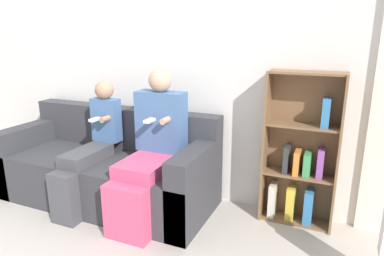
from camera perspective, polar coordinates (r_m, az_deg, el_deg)
name	(u,v)px	position (r m, az deg, el deg)	size (l,w,h in m)	color
ground_plane	(85,227)	(3.07, -17.43, -15.48)	(14.00, 14.00, 0.00)	#BCB2A8
back_wall	(140,62)	(3.42, -8.63, 10.81)	(10.00, 0.06, 2.55)	silver
couch	(108,170)	(3.35, -13.83, -6.80)	(2.02, 0.82, 0.84)	#38383D
adult_seated	(151,145)	(2.86, -6.89, -2.82)	(0.42, 0.74, 1.26)	#DB4C75
child_seated	(90,147)	(3.20, -16.70, -2.99)	(0.27, 0.76, 1.13)	#47474C
bookshelf	(301,159)	(2.94, 17.66, -4.90)	(0.58, 0.23, 1.26)	brown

